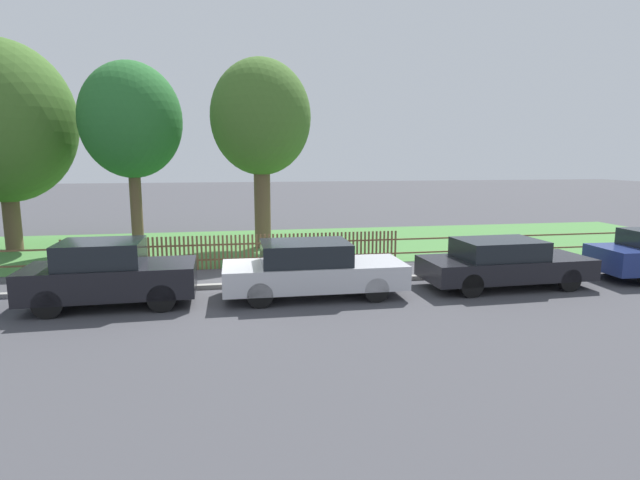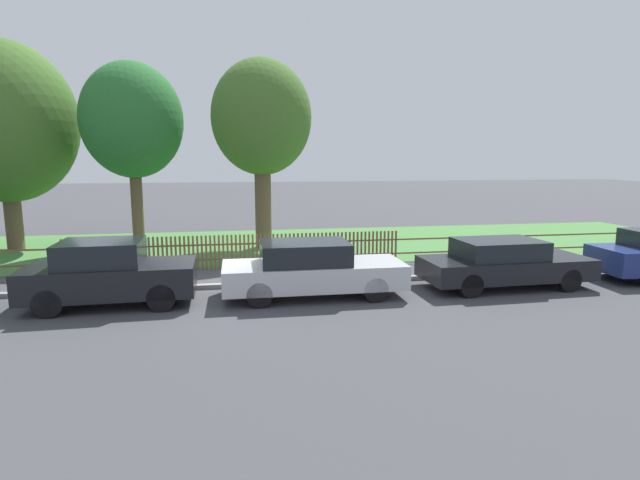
{
  "view_description": "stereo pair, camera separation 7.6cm",
  "coord_description": "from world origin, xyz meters",
  "px_view_note": "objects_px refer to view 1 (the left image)",
  "views": [
    {
      "loc": [
        -0.17,
        -13.11,
        3.44
      ],
      "look_at": [
        2.33,
        0.88,
        1.1
      ],
      "focal_mm": 28.0,
      "sensor_mm": 36.0,
      "label": 1
    },
    {
      "loc": [
        -0.1,
        -13.12,
        3.44
      ],
      "look_at": [
        2.33,
        0.88,
        1.1
      ],
      "focal_mm": 28.0,
      "sensor_mm": 36.0,
      "label": 2
    }
  ],
  "objects_px": {
    "tree_behind_motorcycle": "(2,122)",
    "parked_car_navy_estate": "(312,269)",
    "parked_car_black_saloon": "(109,273)",
    "covered_motorcycle": "(326,253)",
    "tree_far_left": "(261,119)",
    "tree_mid_park": "(131,121)",
    "parked_car_red_compact": "(503,263)"
  },
  "relations": [
    {
      "from": "parked_car_red_compact",
      "to": "tree_behind_motorcycle",
      "type": "height_order",
      "value": "tree_behind_motorcycle"
    },
    {
      "from": "parked_car_black_saloon",
      "to": "tree_far_left",
      "type": "bearing_deg",
      "value": 58.98
    },
    {
      "from": "parked_car_red_compact",
      "to": "parked_car_black_saloon",
      "type": "bearing_deg",
      "value": 178.16
    },
    {
      "from": "parked_car_black_saloon",
      "to": "tree_mid_park",
      "type": "xyz_separation_m",
      "value": [
        -0.65,
        7.49,
        4.0
      ]
    },
    {
      "from": "parked_car_red_compact",
      "to": "covered_motorcycle",
      "type": "xyz_separation_m",
      "value": [
        -4.44,
        2.12,
        0.02
      ]
    },
    {
      "from": "parked_car_black_saloon",
      "to": "tree_behind_motorcycle",
      "type": "distance_m",
      "value": 10.5
    },
    {
      "from": "tree_mid_park",
      "to": "parked_car_black_saloon",
      "type": "bearing_deg",
      "value": -85.08
    },
    {
      "from": "parked_car_red_compact",
      "to": "tree_behind_motorcycle",
      "type": "xyz_separation_m",
      "value": [
        -15.24,
        8.25,
        4.05
      ]
    },
    {
      "from": "parked_car_black_saloon",
      "to": "covered_motorcycle",
      "type": "bearing_deg",
      "value": 18.94
    },
    {
      "from": "parked_car_red_compact",
      "to": "parked_car_navy_estate",
      "type": "bearing_deg",
      "value": 178.53
    },
    {
      "from": "parked_car_black_saloon",
      "to": "tree_behind_motorcycle",
      "type": "bearing_deg",
      "value": 121.13
    },
    {
      "from": "parked_car_navy_estate",
      "to": "tree_far_left",
      "type": "xyz_separation_m",
      "value": [
        -0.75,
        7.18,
        4.17
      ]
    },
    {
      "from": "parked_car_navy_estate",
      "to": "tree_behind_motorcycle",
      "type": "height_order",
      "value": "tree_behind_motorcycle"
    },
    {
      "from": "parked_car_red_compact",
      "to": "tree_far_left",
      "type": "distance_m",
      "value": 10.24
    },
    {
      "from": "parked_car_red_compact",
      "to": "tree_behind_motorcycle",
      "type": "relative_size",
      "value": 0.59
    },
    {
      "from": "covered_motorcycle",
      "to": "tree_far_left",
      "type": "xyz_separation_m",
      "value": [
        -1.52,
        5.06,
        4.19
      ]
    },
    {
      "from": "covered_motorcycle",
      "to": "tree_mid_park",
      "type": "xyz_separation_m",
      "value": [
        -6.21,
        5.43,
        4.08
      ]
    },
    {
      "from": "covered_motorcycle",
      "to": "tree_behind_motorcycle",
      "type": "bearing_deg",
      "value": 154.53
    },
    {
      "from": "parked_car_red_compact",
      "to": "tree_mid_park",
      "type": "bearing_deg",
      "value": 143.15
    },
    {
      "from": "tree_mid_park",
      "to": "parked_car_navy_estate",
      "type": "bearing_deg",
      "value": -54.25
    },
    {
      "from": "parked_car_black_saloon",
      "to": "parked_car_navy_estate",
      "type": "height_order",
      "value": "parked_car_black_saloon"
    },
    {
      "from": "covered_motorcycle",
      "to": "tree_far_left",
      "type": "relative_size",
      "value": 0.26
    },
    {
      "from": "covered_motorcycle",
      "to": "tree_mid_park",
      "type": "distance_m",
      "value": 9.2
    },
    {
      "from": "tree_behind_motorcycle",
      "to": "tree_far_left",
      "type": "bearing_deg",
      "value": -6.61
    },
    {
      "from": "tree_mid_park",
      "to": "tree_far_left",
      "type": "height_order",
      "value": "tree_far_left"
    },
    {
      "from": "tree_mid_park",
      "to": "parked_car_red_compact",
      "type": "bearing_deg",
      "value": -35.33
    },
    {
      "from": "tree_far_left",
      "to": "parked_car_navy_estate",
      "type": "bearing_deg",
      "value": -84.05
    },
    {
      "from": "tree_behind_motorcycle",
      "to": "tree_mid_park",
      "type": "bearing_deg",
      "value": -8.72
    },
    {
      "from": "parked_car_black_saloon",
      "to": "tree_mid_park",
      "type": "bearing_deg",
      "value": 93.49
    },
    {
      "from": "tree_behind_motorcycle",
      "to": "parked_car_black_saloon",
      "type": "bearing_deg",
      "value": -57.44
    },
    {
      "from": "parked_car_navy_estate",
      "to": "tree_far_left",
      "type": "height_order",
      "value": "tree_far_left"
    },
    {
      "from": "tree_behind_motorcycle",
      "to": "parked_car_navy_estate",
      "type": "bearing_deg",
      "value": -39.47
    }
  ]
}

